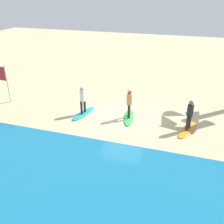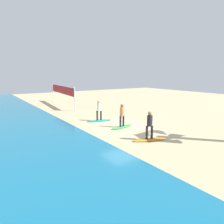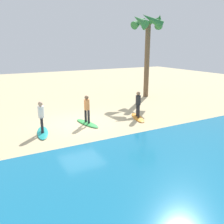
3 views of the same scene
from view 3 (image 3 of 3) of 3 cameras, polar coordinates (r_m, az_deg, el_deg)
ground_plane at (r=14.36m, az=-7.51°, el=-2.84°), size 60.00×60.00×0.00m
surfboard_orange at (r=15.44m, az=6.14°, el=-1.30°), size 1.20×2.17×0.09m
surfer_orange at (r=15.18m, az=6.25°, el=2.29°), size 0.32×0.44×1.64m
surfboard_green at (r=14.30m, az=-5.90°, el=-2.68°), size 0.95×2.17×0.09m
surfer_green at (r=14.02m, az=-6.01°, el=1.18°), size 0.32×0.45×1.64m
surfboard_teal at (r=13.25m, az=-16.20°, el=-4.73°), size 0.98×2.17×0.09m
surfer_teal at (r=12.95m, az=-16.52°, el=-0.61°), size 0.32×0.45×1.64m
palm_tree at (r=21.79m, az=8.60°, el=18.77°), size 2.88×3.03×7.21m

